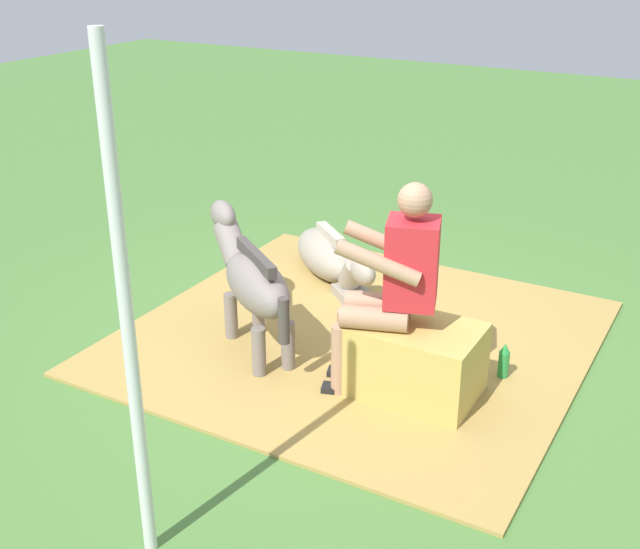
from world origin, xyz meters
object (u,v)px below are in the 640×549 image
hay_bale (415,361)px  person_seated (392,281)px  pony_standing (252,279)px  tent_pole_left (127,323)px  soda_bottle (504,362)px  pony_lying (331,257)px

hay_bale → person_seated: size_ratio=0.56×
pony_standing → hay_bale: bearing=179.5°
hay_bale → tent_pole_left: size_ratio=0.33×
soda_bottle → pony_lying: bearing=-26.6°
pony_standing → pony_lying: size_ratio=0.96×
pony_standing → tent_pole_left: size_ratio=0.49×
person_seated → pony_standing: person_seated is taller
pony_standing → tent_pole_left: (-0.65, 1.84, 0.65)m
pony_standing → tent_pole_left: tent_pole_left is taller
pony_lying → hay_bale: bearing=134.7°
person_seated → pony_lying: 1.86m
pony_lying → soda_bottle: (-1.72, 0.86, -0.07)m
person_seated → pony_standing: (1.02, -0.05, -0.23)m
person_seated → pony_standing: size_ratio=1.17×
tent_pole_left → person_seated: bearing=-101.7°
hay_bale → person_seated: bearing=12.9°
person_seated → pony_standing: bearing=-2.6°
person_seated → soda_bottle: 0.98m
hay_bale → tent_pole_left: bearing=73.8°
person_seated → soda_bottle: (-0.58, -0.49, -0.63)m
pony_lying → soda_bottle: size_ratio=4.66×
person_seated → soda_bottle: bearing=-140.0°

